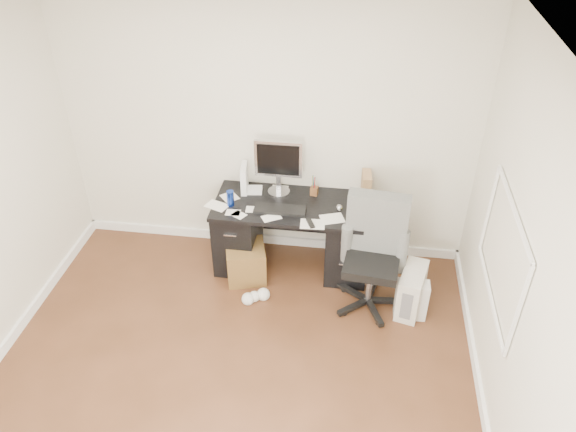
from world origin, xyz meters
name	(u,v)px	position (x,y,z in m)	size (l,w,h in m)	color
ground	(227,392)	(0.00, 0.00, 0.00)	(4.00, 4.00, 0.00)	#442815
room_shell	(217,222)	(0.03, 0.03, 1.66)	(4.02, 4.02, 2.71)	silver
desk	(292,233)	(0.30, 1.65, 0.40)	(1.50, 0.70, 0.75)	black
loose_papers	(271,205)	(0.10, 1.60, 0.75)	(1.10, 0.60, 0.00)	silver
lcd_monitor	(279,167)	(0.14, 1.84, 1.04)	(0.46, 0.26, 0.58)	#B1B0B5
keyboard	(280,209)	(0.20, 1.52, 0.76)	(0.48, 0.17, 0.03)	black
computer_mouse	(339,208)	(0.75, 1.60, 0.78)	(0.06, 0.06, 0.06)	#B1B0B5
travel_mug	(230,198)	(-0.28, 1.55, 0.83)	(0.07, 0.07, 0.15)	#163299
white_binder	(244,178)	(-0.20, 1.84, 0.89)	(0.11, 0.24, 0.28)	white
magazine_file	(366,186)	(0.99, 1.87, 0.88)	(0.11, 0.22, 0.26)	#A77851
pen_cup	(314,186)	(0.49, 1.85, 0.85)	(0.09, 0.09, 0.21)	brown
yellow_book	(365,215)	(0.99, 1.54, 0.77)	(0.18, 0.23, 0.04)	yellow
paper_remote	(312,223)	(0.53, 1.35, 0.76)	(0.22, 0.18, 0.02)	silver
office_chair	(372,258)	(1.09, 1.19, 0.55)	(0.63, 0.63, 1.11)	#515451
pc_tower	(411,290)	(1.47, 1.17, 0.22)	(0.20, 0.44, 0.44)	beige
shopping_bag	(411,300)	(1.47, 1.08, 0.19)	(0.29, 0.20, 0.39)	silver
wicker_basket	(246,262)	(-0.13, 1.41, 0.19)	(0.37, 0.37, 0.37)	#533319
desk_printer	(353,253)	(0.91, 1.81, 0.10)	(0.34, 0.28, 0.20)	slate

